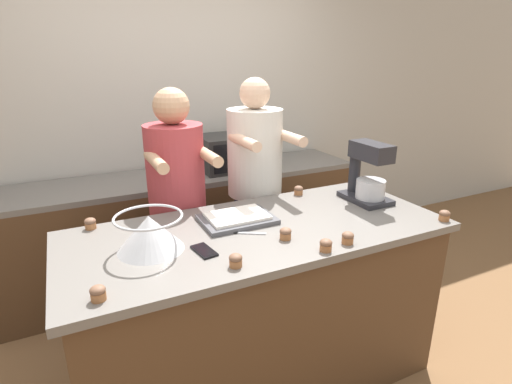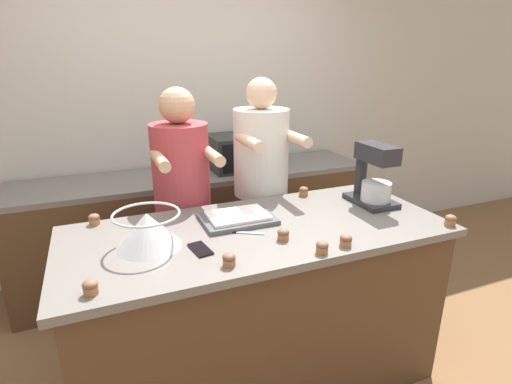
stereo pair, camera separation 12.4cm
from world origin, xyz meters
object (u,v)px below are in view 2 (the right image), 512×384
(cupcake_2, at_px, (346,240))
(cupcake_6, at_px, (283,234))
(person_right, at_px, (261,199))
(knife, at_px, (240,232))
(stand_mixer, at_px, (374,178))
(microwave_oven, at_px, (240,152))
(cupcake_0, at_px, (322,247))
(mixing_bowl, at_px, (147,229))
(person_left, at_px, (184,213))
(cupcake_4, at_px, (304,191))
(cell_phone, at_px, (200,249))
(cupcake_1, at_px, (229,259))
(cupcake_5, at_px, (450,220))
(cupcake_7, at_px, (90,287))
(cupcake_3, at_px, (363,182))
(cupcake_8, at_px, (94,219))
(baking_tray, at_px, (238,218))

(cupcake_2, relative_size, cupcake_6, 1.00)
(person_right, xyz_separation_m, knife, (-0.38, -0.62, 0.09))
(stand_mixer, height_order, microwave_oven, stand_mixer)
(cupcake_0, bearing_deg, mixing_bowl, 152.80)
(person_left, relative_size, cupcake_4, 27.98)
(person_left, relative_size, cell_phone, 10.56)
(cupcake_1, xyz_separation_m, cupcake_2, (0.55, -0.03, 0.00))
(microwave_oven, bearing_deg, cupcake_1, -111.74)
(person_left, xyz_separation_m, cupcake_6, (0.31, -0.77, 0.13))
(mixing_bowl, xyz_separation_m, cupcake_5, (1.47, -0.35, -0.06))
(person_left, xyz_separation_m, cupcake_2, (0.55, -0.94, 0.13))
(mixing_bowl, distance_m, cupcake_0, 0.79)
(cupcake_7, bearing_deg, person_right, 40.55)
(cupcake_3, height_order, cupcake_6, same)
(microwave_oven, distance_m, cupcake_4, 0.93)
(cupcake_1, xyz_separation_m, cupcake_3, (1.17, 0.67, 0.00))
(microwave_oven, height_order, cupcake_6, microwave_oven)
(stand_mixer, bearing_deg, cupcake_5, -67.95)
(person_left, height_order, cupcake_6, person_left)
(knife, height_order, cupcake_8, cupcake_8)
(knife, bearing_deg, person_right, 58.58)
(person_left, bearing_deg, cupcake_6, -67.94)
(person_left, height_order, mixing_bowl, person_left)
(microwave_oven, bearing_deg, person_left, -132.79)
(person_right, bearing_deg, person_left, -179.97)
(cupcake_1, relative_size, cupcake_8, 1.00)
(cupcake_7, bearing_deg, cupcake_0, -2.65)
(baking_tray, height_order, cupcake_1, cupcake_1)
(person_right, bearing_deg, cell_phone, -129.85)
(cupcake_6, distance_m, cupcake_7, 0.87)
(knife, xyz_separation_m, cupcake_4, (0.56, 0.37, 0.03))
(mixing_bowl, relative_size, cupcake_1, 5.28)
(cupcake_1, bearing_deg, cupcake_4, 42.71)
(cupcake_1, bearing_deg, stand_mixer, 20.72)
(cupcake_5, height_order, cupcake_7, same)
(person_right, distance_m, stand_mixer, 0.76)
(microwave_oven, bearing_deg, mixing_bowl, -125.69)
(stand_mixer, xyz_separation_m, cupcake_5, (0.17, -0.42, -0.13))
(cell_phone, bearing_deg, person_right, 50.15)
(stand_mixer, bearing_deg, cupcake_2, -138.12)
(cell_phone, relative_size, cupcake_2, 2.65)
(person_left, distance_m, cupcake_1, 0.92)
(baking_tray, height_order, cupcake_0, cupcake_0)
(cupcake_3, bearing_deg, cupcake_6, -148.01)
(baking_tray, distance_m, microwave_oven, 1.24)
(person_right, distance_m, cupcake_0, 0.97)
(mixing_bowl, xyz_separation_m, cupcake_1, (0.28, -0.31, -0.06))
(cupcake_5, height_order, cupcake_6, same)
(cell_phone, height_order, cupcake_2, cupcake_2)
(cupcake_6, bearing_deg, cupcake_2, -35.14)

